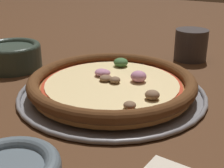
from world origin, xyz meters
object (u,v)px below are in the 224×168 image
at_px(bowl_near, 12,55).
at_px(pizza_tray, 112,93).
at_px(pizza, 112,83).
at_px(drinking_cup, 191,45).

bearing_deg(bowl_near, pizza_tray, -91.33).
xyz_separation_m(pizza_tray, pizza, (0.00, -0.00, 0.02)).
relative_size(bowl_near, drinking_cup, 1.64).
bearing_deg(pizza, pizza_tray, 156.18).
distance_m(pizza_tray, drinking_cup, 0.31).
xyz_separation_m(pizza, bowl_near, (0.01, 0.29, 0.01)).
distance_m(pizza, drinking_cup, 0.31).
bearing_deg(pizza_tray, pizza, -23.82).
height_order(pizza_tray, bowl_near, bowl_near).
relative_size(pizza_tray, pizza, 1.12).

